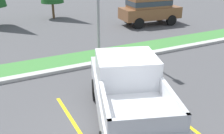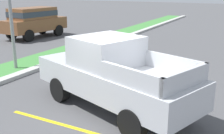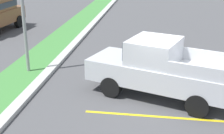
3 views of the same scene
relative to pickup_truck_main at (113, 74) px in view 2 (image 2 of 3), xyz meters
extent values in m
plane|color=#4C4C4F|center=(-0.21, -0.30, -1.04)|extent=(120.00, 120.00, 0.00)
cube|color=yellow|center=(-1.57, -0.05, -1.04)|extent=(0.12, 4.80, 0.01)
cube|color=yellow|center=(1.53, -0.05, -1.04)|extent=(0.12, 4.80, 0.01)
cylinder|color=black|center=(-0.30, 1.70, -0.66)|extent=(0.52, 0.81, 0.76)
cylinder|color=black|center=(1.30, 1.13, -0.66)|extent=(0.52, 0.81, 0.76)
cylinder|color=black|center=(-1.33, -1.23, -0.66)|extent=(0.52, 0.81, 0.76)
cylinder|color=black|center=(0.27, -1.79, -0.66)|extent=(0.52, 0.81, 0.76)
cube|color=silver|center=(-0.02, -0.05, -0.16)|extent=(3.52, 5.54, 0.76)
cube|color=silver|center=(0.08, 0.23, 0.64)|extent=(2.19, 2.09, 0.84)
cube|color=#2D3842|center=(0.35, 1.01, 0.69)|extent=(1.55, 0.59, 0.63)
cube|color=silver|center=(-1.30, -1.13, 0.44)|extent=(0.72, 1.83, 0.44)
cube|color=silver|center=(0.30, -1.70, 0.44)|extent=(0.72, 1.83, 0.44)
cube|color=silver|center=(-0.80, -2.26, 0.44)|extent=(1.73, 0.69, 0.44)
cube|color=silver|center=(0.83, 2.36, -0.40)|extent=(1.76, 0.75, 0.28)
cylinder|color=black|center=(9.56, 11.17, -0.64)|extent=(0.82, 0.33, 0.80)
cylinder|color=black|center=(9.42, 9.47, -0.64)|extent=(0.82, 0.33, 0.80)
cylinder|color=black|center=(6.77, 11.41, -0.64)|extent=(0.82, 0.33, 0.80)
cylinder|color=black|center=(6.63, 9.71, -0.64)|extent=(0.82, 0.33, 0.80)
cube|color=brown|center=(8.09, 10.44, -0.12)|extent=(4.74, 2.23, 0.84)
cube|color=brown|center=(7.95, 10.45, 0.68)|extent=(3.23, 1.94, 0.76)
cube|color=#2D3842|center=(7.95, 10.45, 0.66)|extent=(3.28, 1.99, 0.36)
camera|label=1|loc=(-3.59, -5.99, 3.71)|focal=41.55mm
camera|label=2|loc=(-6.71, -3.54, 2.40)|focal=44.42mm
camera|label=3|loc=(-10.81, 0.09, 4.04)|focal=51.92mm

